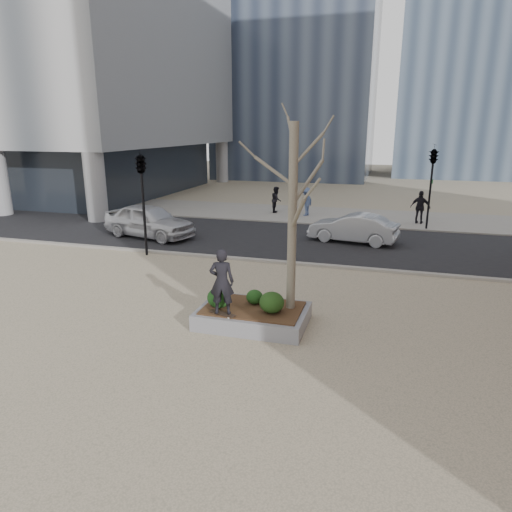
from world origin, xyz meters
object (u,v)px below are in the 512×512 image
(skateboarder, at_px, (222,282))
(police_car, at_px, (149,221))
(planter, at_px, (253,316))
(skateboard, at_px, (222,314))

(skateboarder, distance_m, police_car, 11.91)
(planter, xyz_separation_m, police_car, (-8.01, 8.63, 0.62))
(skateboard, bearing_deg, planter, 65.21)
(skateboard, xyz_separation_m, skateboarder, (-0.00, 0.00, 0.94))
(skateboard, height_order, police_car, police_car)
(planter, bearing_deg, skateboarder, -132.46)
(planter, distance_m, skateboarder, 1.54)
(planter, bearing_deg, police_car, 132.87)
(planter, height_order, skateboarder, skateboarder)
(skateboarder, bearing_deg, skateboard, 168.38)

